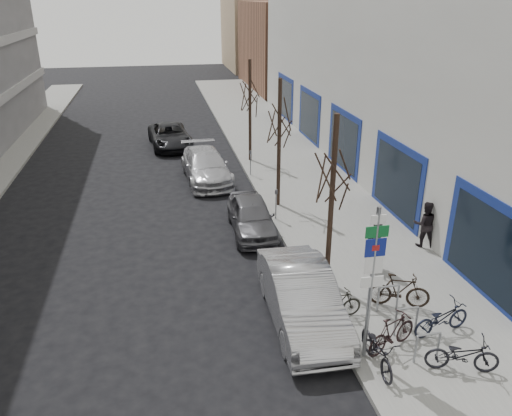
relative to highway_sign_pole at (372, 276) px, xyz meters
name	(u,v)px	position (x,y,z in m)	size (l,w,h in m)	color
ground	(270,373)	(-2.40, 0.01, -2.46)	(120.00, 120.00, 0.00)	black
sidewalk_east	(320,203)	(2.10, 10.01, -2.38)	(5.00, 70.00, 0.15)	slate
commercial_building	(506,64)	(14.60, 16.01, 2.54)	(20.00, 32.00, 10.00)	#B7B7B2
brick_building_far	(310,45)	(10.60, 40.01, 1.54)	(12.00, 14.00, 8.00)	brown
tan_building_far	(279,30)	(11.10, 55.01, 2.04)	(13.00, 12.00, 9.00)	#937A5B
highway_sign_pole	(372,276)	(0.00, 0.00, 0.00)	(0.55, 0.10, 4.20)	gray
bike_rack	(406,318)	(1.40, 0.61, -1.80)	(0.66, 2.26, 0.83)	gray
tree_near	(334,162)	(0.20, 3.51, 1.65)	(1.80, 1.80, 5.50)	black
tree_mid	(280,114)	(0.20, 10.01, 1.65)	(1.80, 1.80, 5.50)	black
tree_far	(250,87)	(0.20, 16.51, 1.65)	(1.80, 1.80, 5.50)	black
meter_front	(319,270)	(-0.25, 3.01, -1.54)	(0.10, 0.08, 1.27)	gray
meter_mid	(276,202)	(-0.25, 8.51, -1.54)	(0.10, 0.08, 1.27)	gray
meter_back	(251,160)	(-0.25, 14.01, -1.54)	(0.10, 0.08, 1.27)	gray
bike_near_left	(378,347)	(0.14, -0.40, -1.77)	(0.54, 1.78, 1.08)	black
bike_near_right	(392,332)	(0.75, 0.10, -1.80)	(0.50, 1.69, 1.02)	black
bike_mid_curb	(442,316)	(2.34, 0.48, -1.78)	(0.53, 1.74, 1.06)	black
bike_mid_inner	(337,304)	(-0.15, 1.63, -1.86)	(0.44, 1.48, 0.90)	black
bike_far_curb	(463,352)	(2.06, -0.95, -1.78)	(0.52, 1.73, 1.06)	black
bike_far_inner	(399,290)	(1.81, 1.85, -1.78)	(0.52, 1.75, 1.06)	black
parked_car_front	(302,297)	(-1.10, 1.88, -1.66)	(1.69, 4.85, 1.60)	#AAABAF
parked_car_mid	(252,216)	(-1.37, 7.84, -1.78)	(1.60, 3.98, 1.36)	#55555A
parked_car_back	(206,166)	(-2.47, 14.11, -1.72)	(2.08, 5.11, 1.48)	#B6B6BC
lane_car	(170,136)	(-3.99, 20.53, -1.78)	(2.25, 4.88, 1.36)	black
pedestrian_near	(375,245)	(1.97, 4.04, -1.43)	(0.64, 0.42, 1.76)	black
pedestrian_far	(425,224)	(4.40, 5.23, -1.45)	(0.63, 0.43, 1.72)	black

